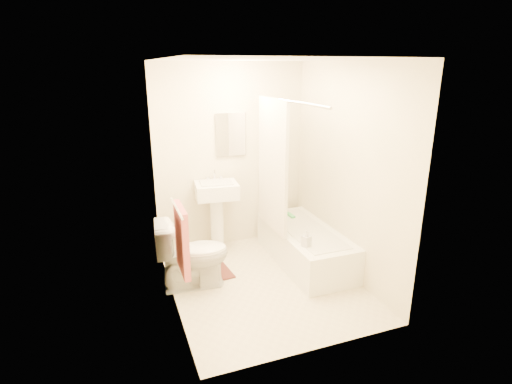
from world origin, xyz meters
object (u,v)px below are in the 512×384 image
object	(u,v)px
sink	(217,214)
bath_mat	(208,274)
soap_bottle	(306,239)
toilet	(193,254)
bathtub	(305,246)

from	to	relation	value
sink	bath_mat	bearing A→B (deg)	-108.77
bath_mat	soap_bottle	xyz separation A→B (m)	(1.00, -0.51, 0.52)
toilet	bath_mat	size ratio (longest dim) A/B	1.46
bathtub	bath_mat	distance (m)	1.23
toilet	sink	size ratio (longest dim) A/B	0.76
sink	soap_bottle	xyz separation A→B (m)	(0.72, -1.11, 0.01)
bathtub	bath_mat	bearing A→B (deg)	176.31
toilet	bath_mat	world-z (taller)	toilet
bath_mat	bathtub	bearing A→B (deg)	-3.69
toilet	sink	xyz separation A→B (m)	(0.48, 0.76, 0.13)
toilet	bathtub	distance (m)	1.43
bathtub	bath_mat	world-z (taller)	bathtub
sink	soap_bottle	size ratio (longest dim) A/B	5.45
bath_mat	toilet	bearing A→B (deg)	-140.52
toilet	sink	bearing A→B (deg)	-26.62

